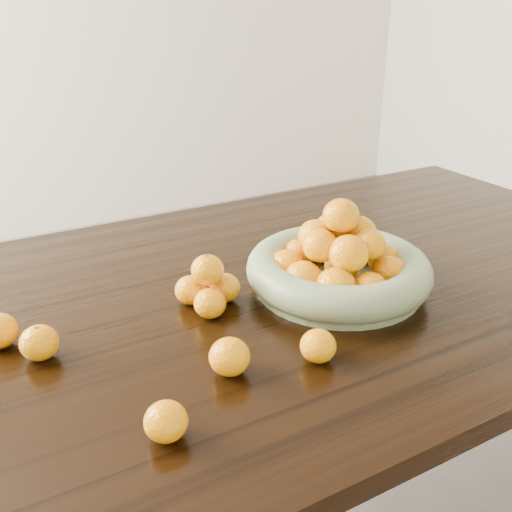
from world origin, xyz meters
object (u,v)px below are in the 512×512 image
fruit_bowl (338,266)px  orange_pyramid (208,287)px  dining_table (252,327)px  loose_orange_0 (39,343)px

fruit_bowl → orange_pyramid: size_ratio=2.94×
dining_table → fruit_bowl: size_ratio=5.50×
dining_table → orange_pyramid: (-0.10, -0.02, 0.13)m
fruit_bowl → orange_pyramid: (-0.26, 0.06, -0.01)m
loose_orange_0 → orange_pyramid: bearing=4.1°
fruit_bowl → loose_orange_0: 0.56m
orange_pyramid → loose_orange_0: 0.31m
fruit_bowl → loose_orange_0: bearing=176.6°
orange_pyramid → dining_table: bearing=12.8°
orange_pyramid → fruit_bowl: bearing=-12.4°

